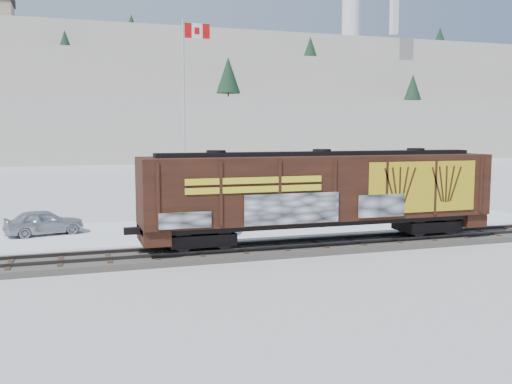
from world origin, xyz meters
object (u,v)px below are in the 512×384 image
object	(u,v)px
flagpole	(186,142)
car_white	(192,218)
hopper_railcar	(321,191)
car_dark	(343,210)
car_silver	(44,222)

from	to	relation	value
flagpole	car_white	size ratio (longest dim) A/B	2.63
hopper_railcar	car_dark	world-z (taller)	hopper_railcar
car_silver	car_white	distance (m)	8.25
car_white	car_dark	distance (m)	10.14
hopper_railcar	flagpole	size ratio (longest dim) A/B	1.33
flagpole	car_white	distance (m)	8.49
car_dark	flagpole	bearing A→B (deg)	61.34
hopper_railcar	car_white	distance (m)	8.27
car_silver	car_dark	bearing A→B (deg)	-105.27
flagpole	car_silver	distance (m)	11.39
car_silver	car_dark	size ratio (longest dim) A/B	0.84
car_dark	car_white	bearing A→B (deg)	102.44
car_dark	car_silver	bearing A→B (deg)	93.17
car_silver	car_dark	distance (m)	18.09
flagpole	car_white	xyz separation A→B (m)	(-1.11, -7.31, -4.17)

